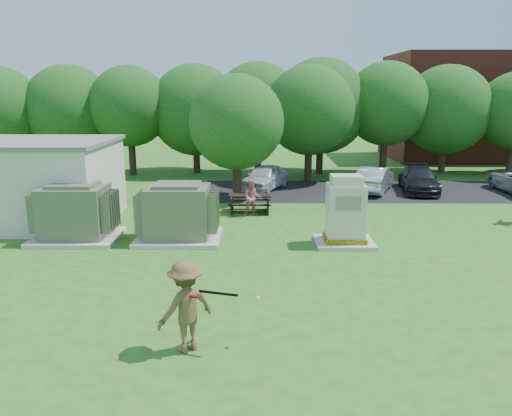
{
  "coord_description": "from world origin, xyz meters",
  "views": [
    {
      "loc": [
        0.12,
        -12.83,
        5.29
      ],
      "look_at": [
        0.0,
        4.0,
        1.3
      ],
      "focal_mm": 35.0,
      "sensor_mm": 36.0,
      "label": 1
    }
  ],
  "objects_px": {
    "car_white": "(265,177)",
    "person_at_picnic": "(252,198)",
    "car_dark": "(419,179)",
    "transformer_left": "(75,213)",
    "picnic_table": "(250,201)",
    "batter": "(186,306)",
    "car_silver_a": "(374,179)",
    "transformer_right": "(178,214)",
    "generator_cabinet": "(345,215)"
  },
  "relations": [
    {
      "from": "transformer_left",
      "to": "batter",
      "type": "bearing_deg",
      "value": -57.04
    },
    {
      "from": "generator_cabinet",
      "to": "car_white",
      "type": "bearing_deg",
      "value": 105.25
    },
    {
      "from": "car_dark",
      "to": "person_at_picnic",
      "type": "bearing_deg",
      "value": -138.41
    },
    {
      "from": "car_dark",
      "to": "transformer_left",
      "type": "bearing_deg",
      "value": -139.67
    },
    {
      "from": "generator_cabinet",
      "to": "batter",
      "type": "height_order",
      "value": "generator_cabinet"
    },
    {
      "from": "generator_cabinet",
      "to": "car_dark",
      "type": "bearing_deg",
      "value": 59.79
    },
    {
      "from": "transformer_left",
      "to": "person_at_picnic",
      "type": "bearing_deg",
      "value": 28.81
    },
    {
      "from": "person_at_picnic",
      "to": "car_white",
      "type": "xyz_separation_m",
      "value": [
        0.58,
        5.95,
        -0.13
      ]
    },
    {
      "from": "car_dark",
      "to": "transformer_right",
      "type": "bearing_deg",
      "value": -132.2
    },
    {
      "from": "transformer_left",
      "to": "transformer_right",
      "type": "distance_m",
      "value": 3.7
    },
    {
      "from": "picnic_table",
      "to": "person_at_picnic",
      "type": "bearing_deg",
      "value": -80.44
    },
    {
      "from": "picnic_table",
      "to": "car_white",
      "type": "distance_m",
      "value": 5.27
    },
    {
      "from": "person_at_picnic",
      "to": "transformer_right",
      "type": "bearing_deg",
      "value": -135.69
    },
    {
      "from": "transformer_left",
      "to": "batter",
      "type": "height_order",
      "value": "transformer_left"
    },
    {
      "from": "car_white",
      "to": "person_at_picnic",
      "type": "bearing_deg",
      "value": -72.38
    },
    {
      "from": "transformer_left",
      "to": "transformer_right",
      "type": "relative_size",
      "value": 1.0
    },
    {
      "from": "person_at_picnic",
      "to": "generator_cabinet",
      "type": "bearing_deg",
      "value": -59.2
    },
    {
      "from": "generator_cabinet",
      "to": "car_white",
      "type": "xyz_separation_m",
      "value": [
        -2.71,
        9.94,
        -0.4
      ]
    },
    {
      "from": "transformer_right",
      "to": "car_dark",
      "type": "bearing_deg",
      "value": 38.09
    },
    {
      "from": "transformer_right",
      "to": "car_silver_a",
      "type": "relative_size",
      "value": 0.74
    },
    {
      "from": "batter",
      "to": "person_at_picnic",
      "type": "distance_m",
      "value": 11.42
    },
    {
      "from": "generator_cabinet",
      "to": "car_silver_a",
      "type": "bearing_deg",
      "value": 71.56
    },
    {
      "from": "transformer_left",
      "to": "picnic_table",
      "type": "height_order",
      "value": "transformer_left"
    },
    {
      "from": "car_white",
      "to": "car_silver_a",
      "type": "height_order",
      "value": "car_white"
    },
    {
      "from": "picnic_table",
      "to": "car_dark",
      "type": "relative_size",
      "value": 0.41
    },
    {
      "from": "picnic_table",
      "to": "transformer_left",
      "type": "bearing_deg",
      "value": -145.85
    },
    {
      "from": "generator_cabinet",
      "to": "car_white",
      "type": "relative_size",
      "value": 0.62
    },
    {
      "from": "transformer_left",
      "to": "generator_cabinet",
      "type": "height_order",
      "value": "generator_cabinet"
    },
    {
      "from": "transformer_left",
      "to": "car_dark",
      "type": "xyz_separation_m",
      "value": [
        15.11,
        8.94,
        -0.32
      ]
    },
    {
      "from": "transformer_left",
      "to": "person_at_picnic",
      "type": "xyz_separation_m",
      "value": [
        6.32,
        3.47,
        -0.17
      ]
    },
    {
      "from": "transformer_right",
      "to": "person_at_picnic",
      "type": "relative_size",
      "value": 1.87
    },
    {
      "from": "picnic_table",
      "to": "car_white",
      "type": "height_order",
      "value": "car_white"
    },
    {
      "from": "batter",
      "to": "car_white",
      "type": "xyz_separation_m",
      "value": [
        1.78,
        17.3,
        -0.3
      ]
    },
    {
      "from": "picnic_table",
      "to": "person_at_picnic",
      "type": "xyz_separation_m",
      "value": [
        0.12,
        -0.73,
        0.31
      ]
    },
    {
      "from": "transformer_left",
      "to": "car_white",
      "type": "height_order",
      "value": "transformer_left"
    },
    {
      "from": "car_dark",
      "to": "picnic_table",
      "type": "bearing_deg",
      "value": -142.28
    },
    {
      "from": "transformer_right",
      "to": "car_dark",
      "type": "height_order",
      "value": "transformer_right"
    },
    {
      "from": "car_silver_a",
      "to": "car_dark",
      "type": "relative_size",
      "value": 0.91
    },
    {
      "from": "transformer_right",
      "to": "car_dark",
      "type": "xyz_separation_m",
      "value": [
        11.41,
        8.94,
        -0.32
      ]
    },
    {
      "from": "car_white",
      "to": "car_silver_a",
      "type": "relative_size",
      "value": 0.98
    },
    {
      "from": "batter",
      "to": "person_at_picnic",
      "type": "relative_size",
      "value": 1.21
    },
    {
      "from": "car_dark",
      "to": "car_silver_a",
      "type": "bearing_deg",
      "value": -168.43
    },
    {
      "from": "transformer_right",
      "to": "batter",
      "type": "xyz_separation_m",
      "value": [
        1.41,
        -7.88,
        0.0
      ]
    },
    {
      "from": "car_white",
      "to": "transformer_left",
      "type": "bearing_deg",
      "value": -103.01
    },
    {
      "from": "transformer_right",
      "to": "person_at_picnic",
      "type": "bearing_deg",
      "value": 53.02
    },
    {
      "from": "generator_cabinet",
      "to": "car_white",
      "type": "distance_m",
      "value": 10.31
    },
    {
      "from": "generator_cabinet",
      "to": "person_at_picnic",
      "type": "height_order",
      "value": "generator_cabinet"
    },
    {
      "from": "picnic_table",
      "to": "car_dark",
      "type": "distance_m",
      "value": 10.1
    },
    {
      "from": "picnic_table",
      "to": "car_silver_a",
      "type": "relative_size",
      "value": 0.45
    },
    {
      "from": "car_silver_a",
      "to": "car_dark",
      "type": "distance_m",
      "value": 2.38
    }
  ]
}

